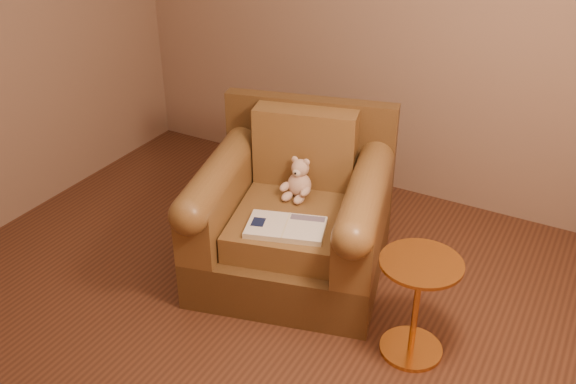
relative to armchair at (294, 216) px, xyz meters
The scene contains 6 objects.
floor 0.83m from the armchair, 88.76° to the right, with size 4.00×4.00×0.00m, color #542E1C.
room 1.53m from the armchair, 88.76° to the right, with size 4.02×4.02×2.71m.
armchair is the anchor object (origin of this frame).
teddy_bear 0.20m from the armchair, 102.73° to the left, with size 0.18×0.21×0.25m.
guidebook 0.31m from the armchair, 70.75° to the right, with size 0.49×0.38×0.04m.
side_table 0.96m from the armchair, 21.72° to the right, with size 0.41×0.41×0.58m.
Camera 1 is at (1.53, -2.14, 2.41)m, focal length 40.00 mm.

